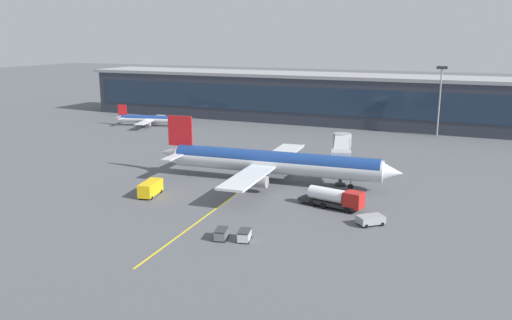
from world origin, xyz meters
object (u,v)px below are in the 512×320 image
object	(u,v)px
fuel_tanker	(335,198)
lavatory_truck	(150,188)
commuter_jet_far	(153,119)
main_airliner	(273,162)
baggage_cart_1	(244,235)
pushback_tug	(371,219)
baggage_cart_0	(221,234)

from	to	relation	value
fuel_tanker	lavatory_truck	world-z (taller)	fuel_tanker
commuter_jet_far	main_airliner	bearing A→B (deg)	-38.19
fuel_tanker	baggage_cart_1	world-z (taller)	fuel_tanker
pushback_tug	commuter_jet_far	size ratio (longest dim) A/B	0.18
main_airliner	baggage_cart_0	xyz separation A→B (m)	(4.29, -29.87, -3.12)
main_airliner	baggage_cart_1	distance (m)	30.20
commuter_jet_far	lavatory_truck	bearing A→B (deg)	-56.30
baggage_cart_0	baggage_cart_1	xyz separation A→B (m)	(3.11, 0.75, 0.00)
baggage_cart_0	commuter_jet_far	distance (m)	97.28
main_airliner	baggage_cart_0	bearing A→B (deg)	-81.83
main_airliner	baggage_cart_1	bearing A→B (deg)	-75.75
baggage_cart_0	fuel_tanker	bearing A→B (deg)	60.88
fuel_tanker	baggage_cart_1	size ratio (longest dim) A/B	3.77
lavatory_truck	baggage_cart_0	size ratio (longest dim) A/B	2.08
pushback_tug	baggage_cart_1	bearing A→B (deg)	-137.86
main_airliner	fuel_tanker	bearing A→B (deg)	-35.49
lavatory_truck	baggage_cart_1	xyz separation A→B (m)	(23.60, -12.41, -0.64)
lavatory_truck	commuter_jet_far	size ratio (longest dim) A/B	0.25
baggage_cart_1	commuter_jet_far	world-z (taller)	commuter_jet_far
commuter_jet_far	pushback_tug	bearing A→B (deg)	-37.66
fuel_tanker	baggage_cart_1	bearing A→B (deg)	-112.34
baggage_cart_1	baggage_cart_0	bearing A→B (deg)	-166.47
lavatory_truck	pushback_tug	size ratio (longest dim) A/B	1.40
fuel_tanker	lavatory_truck	xyz separation A→B (m)	(-31.18, -6.03, -0.32)
lavatory_truck	baggage_cart_0	bearing A→B (deg)	-32.70
main_airliner	commuter_jet_far	size ratio (longest dim) A/B	1.96
baggage_cart_1	commuter_jet_far	bearing A→B (deg)	131.12
pushback_tug	main_airliner	bearing A→B (deg)	143.74
baggage_cart_0	pushback_tug	bearing A→B (deg)	38.21
pushback_tug	baggage_cart_0	distance (m)	22.37
pushback_tug	commuter_jet_far	xyz separation A→B (m)	(-79.38, 61.27, 1.36)
pushback_tug	commuter_jet_far	bearing A→B (deg)	142.34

